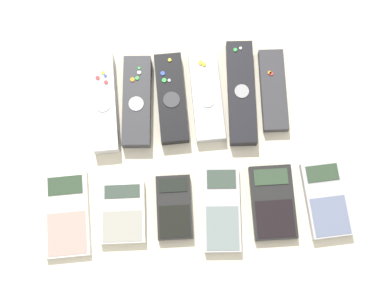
% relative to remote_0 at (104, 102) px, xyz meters
% --- Properties ---
extents(ground_plane, '(3.00, 3.00, 0.00)m').
position_rel_remote_0_xyz_m(ground_plane, '(0.16, -0.12, -0.01)').
color(ground_plane, beige).
extents(remote_0, '(0.05, 0.20, 0.03)m').
position_rel_remote_0_xyz_m(remote_0, '(0.00, 0.00, 0.00)').
color(remote_0, silver).
rests_on(remote_0, ground_plane).
extents(remote_1, '(0.06, 0.18, 0.03)m').
position_rel_remote_0_xyz_m(remote_1, '(0.06, -0.00, -0.00)').
color(remote_1, '#333338').
rests_on(remote_1, ground_plane).
extents(remote_2, '(0.06, 0.18, 0.03)m').
position_rel_remote_0_xyz_m(remote_2, '(0.13, 0.00, -0.00)').
color(remote_2, black).
rests_on(remote_2, ground_plane).
extents(remote_3, '(0.06, 0.18, 0.02)m').
position_rel_remote_0_xyz_m(remote_3, '(0.20, 0.00, -0.00)').
color(remote_3, '#B7B7BC').
rests_on(remote_3, ground_plane).
extents(remote_4, '(0.06, 0.21, 0.03)m').
position_rel_remote_0_xyz_m(remote_4, '(0.26, 0.00, 0.00)').
color(remote_4, black).
rests_on(remote_4, ground_plane).
extents(remote_5, '(0.05, 0.16, 0.02)m').
position_rel_remote_0_xyz_m(remote_5, '(0.32, 0.01, -0.00)').
color(remote_5, '#333338').
rests_on(remote_5, ground_plane).
extents(calculator_0, '(0.08, 0.16, 0.01)m').
position_rel_remote_0_xyz_m(calculator_0, '(-0.07, -0.21, -0.01)').
color(calculator_0, silver).
rests_on(calculator_0, ground_plane).
extents(calculator_1, '(0.08, 0.11, 0.02)m').
position_rel_remote_0_xyz_m(calculator_1, '(0.03, -0.21, -0.01)').
color(calculator_1, silver).
rests_on(calculator_1, ground_plane).
extents(calculator_2, '(0.06, 0.12, 0.02)m').
position_rel_remote_0_xyz_m(calculator_2, '(0.12, -0.21, -0.00)').
color(calculator_2, black).
rests_on(calculator_2, ground_plane).
extents(calculator_3, '(0.07, 0.16, 0.02)m').
position_rel_remote_0_xyz_m(calculator_3, '(0.21, -0.22, -0.00)').
color(calculator_3, '#B2B2B7').
rests_on(calculator_3, ground_plane).
extents(calculator_4, '(0.08, 0.13, 0.02)m').
position_rel_remote_0_xyz_m(calculator_4, '(0.30, -0.21, -0.00)').
color(calculator_4, black).
rests_on(calculator_4, ground_plane).
extents(calculator_5, '(0.08, 0.14, 0.02)m').
position_rel_remote_0_xyz_m(calculator_5, '(0.40, -0.21, -0.00)').
color(calculator_5, '#B2B2B7').
rests_on(calculator_5, ground_plane).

